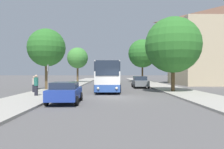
{
  "coord_description": "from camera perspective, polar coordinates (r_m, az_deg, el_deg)",
  "views": [
    {
      "loc": [
        -0.65,
        -18.69,
        2.13
      ],
      "look_at": [
        -0.31,
        11.61,
        1.86
      ],
      "focal_mm": 35.0,
      "sensor_mm": 36.0,
      "label": 1
    }
  ],
  "objects": [
    {
      "name": "tree_left_near",
      "position": [
        27.38,
        -16.73,
        6.71
      ],
      "size": [
        4.5,
        4.5,
        7.22
      ],
      "color": "brown",
      "rests_on": "sidewalk_left"
    },
    {
      "name": "bus_middle",
      "position": [
        40.21,
        -0.59,
        0.04
      ],
      "size": [
        2.81,
        10.79,
        3.37
      ],
      "rotation": [
        0.0,
        0.0,
        0.01
      ],
      "color": "silver",
      "rests_on": "ground_plane"
    },
    {
      "name": "parked_car_left_curb",
      "position": [
        15.59,
        -12.16,
        -4.49
      ],
      "size": [
        2.19,
        4.2,
        1.47
      ],
      "rotation": [
        0.0,
        0.0,
        0.02
      ],
      "color": "#233D9E",
      "rests_on": "ground_plane"
    },
    {
      "name": "bus_stop_sign",
      "position": [
        21.96,
        -16.36,
        -0.24
      ],
      "size": [
        0.08,
        0.45,
        2.76
      ],
      "color": "gray",
      "rests_on": "sidewalk_left"
    },
    {
      "name": "bus_front",
      "position": [
        25.45,
        -1.14,
        -0.3
      ],
      "size": [
        2.77,
        10.35,
        3.31
      ],
      "rotation": [
        0.0,
        0.0,
        0.0
      ],
      "color": "#2D519E",
      "rests_on": "ground_plane"
    },
    {
      "name": "parked_car_right_near",
      "position": [
        30.71,
        7.34,
        -1.92
      ],
      "size": [
        2.12,
        4.35,
        1.61
      ],
      "rotation": [
        0.0,
        0.0,
        3.14
      ],
      "color": "slate",
      "rests_on": "ground_plane"
    },
    {
      "name": "tree_right_mid",
      "position": [
        24.2,
        15.65,
        7.42
      ],
      "size": [
        5.92,
        5.92,
        7.87
      ],
      "color": "#513D23",
      "rests_on": "sidewalk_right"
    },
    {
      "name": "sidewalk_left",
      "position": [
        19.85,
        -19.38,
        -5.46
      ],
      "size": [
        4.0,
        120.0,
        0.15
      ],
      "primitive_type": "cube",
      "color": "#A39E93",
      "rests_on": "ground_plane"
    },
    {
      "name": "pedestrian_waiting_far",
      "position": [
        23.5,
        -19.74,
        -2.38
      ],
      "size": [
        0.36,
        0.36,
        1.61
      ],
      "rotation": [
        0.0,
        0.0,
        2.44
      ],
      "color": "#23232D",
      "rests_on": "sidewalk_left"
    },
    {
      "name": "bus_rear",
      "position": [
        54.12,
        -0.74,
        0.15
      ],
      "size": [
        2.84,
        11.21,
        3.35
      ],
      "rotation": [
        0.0,
        0.0,
        0.01
      ],
      "color": "silver",
      "rests_on": "ground_plane"
    },
    {
      "name": "ground_plane",
      "position": [
        18.82,
        1.35,
        -5.99
      ],
      "size": [
        300.0,
        300.0,
        0.0
      ],
      "primitive_type": "plane",
      "color": "#565454",
      "rests_on": "ground"
    },
    {
      "name": "tree_right_near",
      "position": [
        50.54,
        7.95,
        5.45
      ],
      "size": [
        6.45,
        6.45,
        9.58
      ],
      "color": "#47331E",
      "rests_on": "sidewalk_right"
    },
    {
      "name": "pedestrian_waiting_near",
      "position": [
        19.86,
        -19.2,
        -2.62
      ],
      "size": [
        0.36,
        0.36,
        1.79
      ],
      "rotation": [
        0.0,
        0.0,
        3.76
      ],
      "color": "#23232D",
      "rests_on": "sidewalk_left"
    },
    {
      "name": "sidewalk_right",
      "position": [
        20.3,
        21.61,
        -5.33
      ],
      "size": [
        4.0,
        120.0,
        0.15
      ],
      "primitive_type": "cube",
      "color": "#A39E93",
      "rests_on": "ground_plane"
    },
    {
      "name": "tree_left_far",
      "position": [
        46.54,
        -8.98,
        4.28
      ],
      "size": [
        4.38,
        4.38,
        7.25
      ],
      "color": "brown",
      "rests_on": "sidewalk_left"
    }
  ]
}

